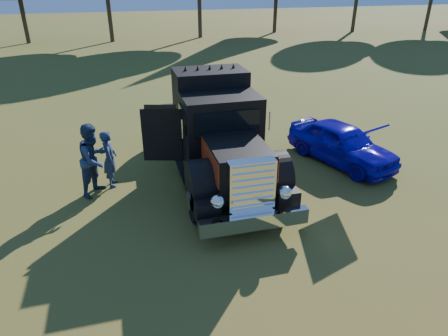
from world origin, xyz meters
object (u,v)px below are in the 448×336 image
spectator_near (110,159)px  spectator_far (94,159)px  diamond_t_truck (217,137)px  hotrod_coupe (342,143)px

spectator_near → spectator_far: size_ratio=0.82×
diamond_t_truck → spectator_near: bearing=174.5°
hotrod_coupe → diamond_t_truck: bearing=-179.7°
hotrod_coupe → spectator_far: (-7.47, -0.05, 0.35)m
diamond_t_truck → hotrod_coupe: size_ratio=1.68×
spectator_far → hotrod_coupe: bearing=-52.4°
spectator_near → diamond_t_truck: bearing=-93.4°
diamond_t_truck → hotrod_coupe: diamond_t_truck is taller
hotrod_coupe → spectator_near: 7.09m
hotrod_coupe → spectator_near: size_ratio=2.61×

